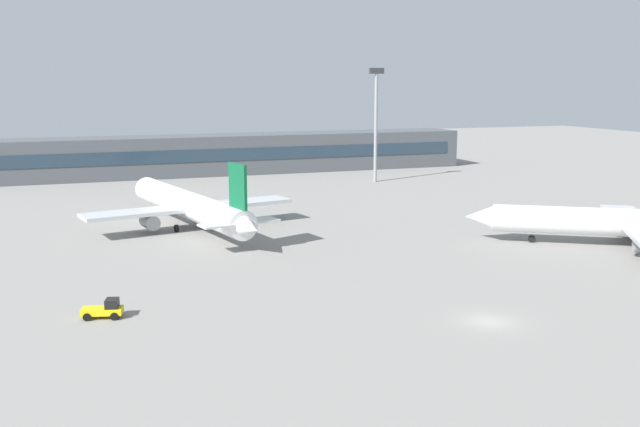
{
  "coord_description": "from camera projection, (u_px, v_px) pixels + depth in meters",
  "views": [
    {
      "loc": [
        -35.05,
        -52.17,
        21.02
      ],
      "look_at": [
        -1.47,
        40.0,
        3.0
      ],
      "focal_mm": 40.16,
      "sensor_mm": 36.0,
      "label": 1
    }
  ],
  "objects": [
    {
      "name": "ground_plane",
      "position": [
        330.0,
        234.0,
        100.78
      ],
      "size": [
        400.0,
        400.0,
        0.0
      ],
      "primitive_type": "plane",
      "color": "gray"
    },
    {
      "name": "terminal_building",
      "position": [
        220.0,
        154.0,
        166.65
      ],
      "size": [
        119.22,
        12.13,
        9.0
      ],
      "color": "#4C5156",
      "rests_on": "ground_plane"
    },
    {
      "name": "airplane_near",
      "position": [
        628.0,
        223.0,
        92.37
      ],
      "size": [
        36.61,
        26.74,
        10.24
      ],
      "color": "white",
      "rests_on": "ground_plane"
    },
    {
      "name": "airplane_mid",
      "position": [
        187.0,
        205.0,
        104.86
      ],
      "size": [
        31.36,
        44.37,
        11.06
      ],
      "color": "white",
      "rests_on": "ground_plane"
    },
    {
      "name": "baggage_tug_yellow",
      "position": [
        105.0,
        309.0,
        64.7
      ],
      "size": [
        3.87,
        2.56,
        1.75
      ],
      "color": "yellow",
      "rests_on": "ground_plane"
    },
    {
      "name": "floodlight_tower_west",
      "position": [
        376.0,
        116.0,
        151.13
      ],
      "size": [
        3.2,
        0.8,
        24.0
      ],
      "color": "gray",
      "rests_on": "ground_plane"
    }
  ]
}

